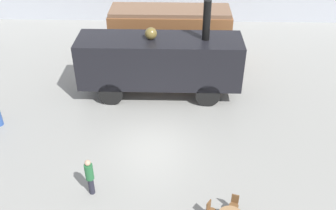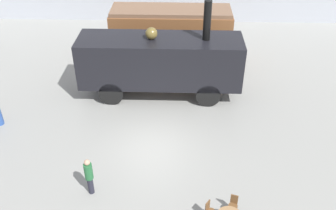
# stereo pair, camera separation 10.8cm
# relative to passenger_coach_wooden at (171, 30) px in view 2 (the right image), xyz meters

# --- Properties ---
(ground_plane) EXTENTS (80.00, 80.00, 0.00)m
(ground_plane) POSITION_rel_passenger_coach_wooden_xyz_m (-0.64, -8.76, -2.14)
(ground_plane) COLOR gray
(passenger_coach_wooden) EXTENTS (7.64, 2.45, 3.58)m
(passenger_coach_wooden) POSITION_rel_passenger_coach_wooden_xyz_m (0.00, 0.00, 0.00)
(passenger_coach_wooden) COLOR brown
(passenger_coach_wooden) RESTS_ON ground_plane
(steam_locomotive) EXTENTS (8.87, 2.48, 5.55)m
(steam_locomotive) POSITION_rel_passenger_coach_wooden_xyz_m (-0.46, -4.27, 0.02)
(steam_locomotive) COLOR black
(steam_locomotive) RESTS_ON ground_plane
(cafe_chair_7) EXTENTS (0.37, 0.39, 0.87)m
(cafe_chair_7) POSITION_rel_passenger_coach_wooden_xyz_m (2.77, -12.77, -1.63)
(cafe_chair_7) COLOR black
(cafe_chair_7) RESTS_ON ground_plane
(cafe_chair_8) EXTENTS (0.40, 0.40, 0.87)m
(cafe_chair_8) POSITION_rel_passenger_coach_wooden_xyz_m (1.82, -13.10, -1.63)
(cafe_chair_8) COLOR black
(cafe_chair_8) RESTS_ON ground_plane
(visitor_person) EXTENTS (0.34, 0.34, 1.78)m
(visitor_person) POSITION_rel_passenger_coach_wooden_xyz_m (-2.93, -11.93, -1.17)
(visitor_person) COLOR #262633
(visitor_person) RESTS_ON ground_plane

